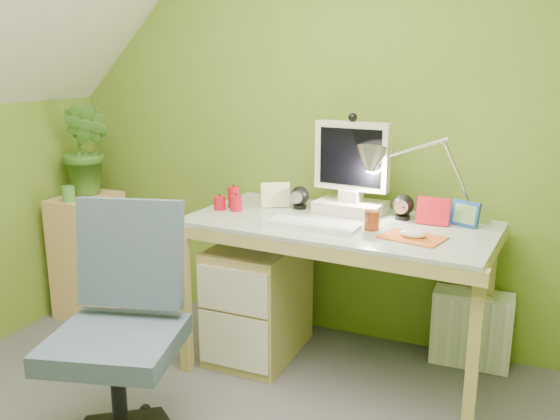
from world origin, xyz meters
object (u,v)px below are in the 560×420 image
at_px(desk_lamp, 445,161).
at_px(radiator, 471,328).
at_px(desk, 337,297).
at_px(potted_plant, 87,149).
at_px(monitor, 352,159).
at_px(side_ledge, 89,254).
at_px(task_chair, 115,339).

bearing_deg(desk_lamp, radiator, 41.14).
relative_size(desk, potted_plant, 2.61).
height_order(monitor, side_ledge, monitor).
height_order(monitor, potted_plant, monitor).
distance_m(desk_lamp, potted_plant, 2.08).
xyz_separation_m(side_ledge, task_chair, (1.06, -1.06, 0.12)).
bearing_deg(radiator, desk, -154.47).
distance_m(monitor, side_ledge, 1.77).
bearing_deg(radiator, potted_plant, -176.93).
relative_size(task_chair, radiator, 2.50).
xyz_separation_m(monitor, task_chair, (-0.57, -1.16, -0.56)).
bearing_deg(side_ledge, radiator, 6.16).
xyz_separation_m(desk_lamp, side_ledge, (-2.08, -0.10, -0.70)).
bearing_deg(task_chair, side_ledge, 119.81).
xyz_separation_m(desk_lamp, radiator, (0.17, 0.14, -0.88)).
height_order(desk, side_ledge, desk).
relative_size(potted_plant, task_chair, 0.57).
height_order(desk_lamp, potted_plant, desk_lamp).
bearing_deg(monitor, potted_plant, -173.33).
bearing_deg(side_ledge, task_chair, -44.94).
bearing_deg(desk_lamp, task_chair, -129.99).
bearing_deg(side_ledge, potted_plant, 90.00).
bearing_deg(desk_lamp, monitor, -178.57).
xyz_separation_m(monitor, potted_plant, (-1.63, -0.05, -0.04)).
height_order(desk, radiator, desk).
bearing_deg(radiator, desk_lamp, -142.12).
bearing_deg(radiator, task_chair, -134.35).
distance_m(monitor, radiator, 1.07).
xyz_separation_m(monitor, side_ledge, (-1.63, -0.10, -0.68)).
relative_size(desk_lamp, radiator, 1.52).
height_order(desk, task_chair, task_chair).
distance_m(desk, radiator, 0.72).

